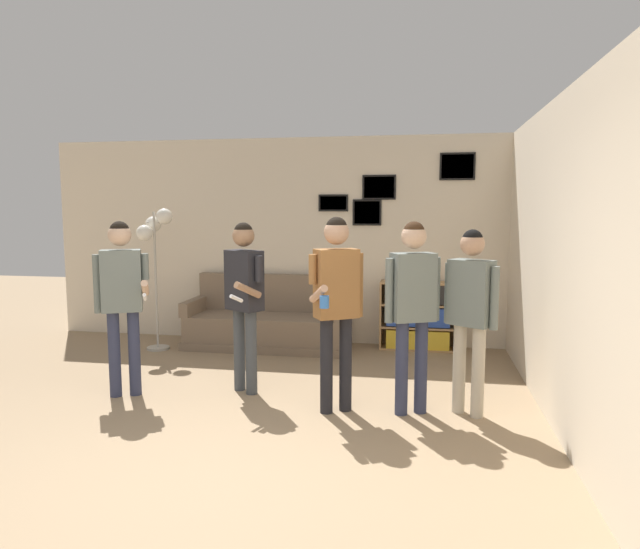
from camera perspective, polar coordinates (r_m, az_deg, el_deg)
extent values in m
plane|color=#937A5B|center=(4.01, -12.23, -19.88)|extent=(20.00, 20.00, 0.00)
cube|color=beige|center=(7.57, -0.50, 3.37)|extent=(7.34, 0.06, 2.70)
cube|color=black|center=(7.40, 5.93, 8.67)|extent=(0.43, 0.02, 0.31)
cube|color=beige|center=(7.40, 5.92, 8.67)|extent=(0.38, 0.01, 0.27)
cube|color=black|center=(7.47, 1.34, 7.17)|extent=(0.39, 0.02, 0.22)
cube|color=beige|center=(7.46, 1.33, 7.17)|extent=(0.34, 0.01, 0.17)
cube|color=black|center=(7.41, 13.59, 10.47)|extent=(0.43, 0.02, 0.34)
cube|color=gray|center=(7.40, 13.59, 10.47)|extent=(0.39, 0.01, 0.29)
cube|color=black|center=(7.41, 4.72, 6.20)|extent=(0.37, 0.02, 0.33)
cube|color=gray|center=(7.41, 4.72, 6.20)|extent=(0.33, 0.01, 0.29)
cube|color=beige|center=(5.48, 21.72, 1.64)|extent=(0.06, 6.48, 2.70)
cube|color=#7A6651|center=(7.42, -5.26, -6.88)|extent=(2.09, 0.80, 0.10)
cube|color=#7A6651|center=(7.38, -5.28, -5.29)|extent=(2.03, 0.74, 0.32)
cube|color=#7A6651|center=(7.62, -4.65, -1.81)|extent=(2.03, 0.14, 0.49)
cube|color=#7A6651|center=(7.65, -12.44, -3.09)|extent=(0.12, 0.74, 0.18)
cube|color=#7A6651|center=(7.13, 2.37, -3.64)|extent=(0.12, 0.74, 0.18)
cube|color=#A87F51|center=(7.34, 6.13, -3.99)|extent=(0.02, 0.30, 0.86)
cube|color=#A87F51|center=(7.34, 13.43, -4.14)|extent=(0.02, 0.30, 0.86)
cube|color=#A87F51|center=(7.47, 9.79, -3.87)|extent=(0.96, 0.01, 0.86)
cube|color=#A87F51|center=(7.42, 9.71, -7.27)|extent=(0.91, 0.30, 0.02)
cube|color=#A87F51|center=(7.26, 9.84, -0.82)|extent=(0.91, 0.30, 0.02)
cube|color=#A87F51|center=(7.35, 9.75, -5.18)|extent=(0.91, 0.30, 0.02)
cube|color=#A87F51|center=(7.30, 9.80, -2.96)|extent=(0.91, 0.30, 0.02)
cube|color=gold|center=(7.38, 9.73, -6.31)|extent=(0.78, 0.26, 0.23)
cube|color=#2847A3|center=(7.32, 9.78, -4.11)|extent=(0.78, 0.26, 0.23)
cube|color=black|center=(7.27, 9.82, -1.88)|extent=(0.78, 0.26, 0.23)
cylinder|color=#ADA89E|center=(7.59, -15.88, -7.08)|extent=(0.28, 0.28, 0.03)
cylinder|color=#ADA89E|center=(7.44, -16.09, -0.54)|extent=(0.03, 0.03, 1.71)
cylinder|color=#ADA89E|center=(7.35, -15.81, 5.85)|extent=(0.02, 0.16, 0.02)
sphere|color=white|center=(7.32, -15.30, 5.63)|extent=(0.20, 0.20, 0.20)
cylinder|color=#ADA89E|center=(7.45, -16.30, 5.07)|extent=(0.15, 0.09, 0.02)
sphere|color=white|center=(7.53, -16.33, 4.85)|extent=(0.20, 0.20, 0.20)
cylinder|color=#ADA89E|center=(7.35, -16.70, 4.26)|extent=(0.15, 0.09, 0.02)
sphere|color=white|center=(7.31, -17.15, 4.00)|extent=(0.20, 0.20, 0.20)
cylinder|color=#2D334C|center=(5.78, -19.87, -7.51)|extent=(0.11, 0.11, 0.82)
cylinder|color=#2D334C|center=(5.76, -18.07, -7.47)|extent=(0.11, 0.11, 0.82)
cube|color=slate|center=(5.65, -19.24, -0.59)|extent=(0.41, 0.33, 0.58)
sphere|color=#D1A889|center=(5.61, -19.40, 3.77)|extent=(0.21, 0.21, 0.21)
sphere|color=black|center=(5.61, -19.42, 4.15)|extent=(0.18, 0.18, 0.18)
cylinder|color=slate|center=(5.62, -17.10, 0.76)|extent=(0.07, 0.07, 0.25)
cylinder|color=#D1A889|center=(5.51, -17.09, -1.31)|extent=(0.18, 0.30, 0.18)
cylinder|color=white|center=(5.38, -17.12, -2.17)|extent=(0.09, 0.14, 0.09)
cylinder|color=slate|center=(5.67, -21.39, -0.88)|extent=(0.07, 0.07, 0.55)
cylinder|color=#3D4247|center=(5.69, -8.07, -7.44)|extent=(0.11, 0.11, 0.81)
cylinder|color=#3D4247|center=(5.55, -6.89, -7.77)|extent=(0.11, 0.11, 0.81)
cube|color=#232328|center=(5.49, -7.60, -0.57)|extent=(0.41, 0.36, 0.57)
sphere|color=#997051|center=(5.45, -7.67, 3.87)|extent=(0.21, 0.21, 0.21)
sphere|color=black|center=(5.45, -7.67, 4.25)|extent=(0.18, 0.18, 0.18)
cylinder|color=#232328|center=(5.31, -6.14, 0.57)|extent=(0.07, 0.07, 0.24)
cylinder|color=#997051|center=(5.25, -7.23, -1.55)|extent=(0.21, 0.28, 0.18)
cylinder|color=white|center=(5.17, -8.37, -2.39)|extent=(0.10, 0.14, 0.09)
cylinder|color=#232328|center=(5.66, -8.98, -0.62)|extent=(0.07, 0.07, 0.54)
cylinder|color=black|center=(5.01, 0.65, -9.12)|extent=(0.11, 0.11, 0.84)
cylinder|color=black|center=(5.08, 2.57, -8.92)|extent=(0.11, 0.11, 0.84)
cube|color=#936033|center=(4.90, 1.64, -0.91)|extent=(0.41, 0.35, 0.60)
sphere|color=tan|center=(4.86, 1.66, 4.26)|extent=(0.22, 0.22, 0.22)
sphere|color=black|center=(4.86, 1.66, 4.71)|extent=(0.18, 0.18, 0.18)
cylinder|color=#936033|center=(4.99, 3.94, -1.05)|extent=(0.07, 0.07, 0.56)
cylinder|color=#936033|center=(4.81, -0.73, 0.53)|extent=(0.07, 0.07, 0.25)
cylinder|color=tan|center=(4.70, -0.16, -1.95)|extent=(0.21, 0.30, 0.19)
cylinder|color=blue|center=(4.58, 0.44, -2.76)|extent=(0.08, 0.08, 0.10)
cylinder|color=#2D334C|center=(5.03, 8.17, -9.25)|extent=(0.11, 0.11, 0.82)
cylinder|color=#2D334C|center=(5.10, 10.06, -9.06)|extent=(0.11, 0.11, 0.82)
cube|color=slate|center=(4.92, 9.27, -1.25)|extent=(0.41, 0.33, 0.58)
sphere|color=#D1A889|center=(4.88, 9.37, 3.79)|extent=(0.21, 0.21, 0.21)
sphere|color=#382314|center=(4.88, 9.38, 4.22)|extent=(0.18, 0.18, 0.18)
cylinder|color=slate|center=(5.01, 11.52, -1.41)|extent=(0.07, 0.07, 0.55)
cylinder|color=slate|center=(4.84, 6.94, -1.61)|extent=(0.07, 0.07, 0.55)
cylinder|color=#B7AD99|center=(5.18, 13.75, -9.08)|extent=(0.11, 0.11, 0.79)
cylinder|color=#B7AD99|center=(5.10, 15.53, -9.39)|extent=(0.11, 0.11, 0.79)
cube|color=slate|center=(5.00, 14.86, -1.77)|extent=(0.41, 0.36, 0.56)
sphere|color=tan|center=(4.96, 15.00, 2.98)|extent=(0.20, 0.20, 0.20)
sphere|color=black|center=(4.96, 15.01, 3.39)|extent=(0.17, 0.17, 0.17)
cylinder|color=slate|center=(4.91, 17.05, -2.28)|extent=(0.07, 0.07, 0.53)
cylinder|color=slate|center=(5.11, 12.74, -1.80)|extent=(0.07, 0.07, 0.53)
cylinder|color=yellow|center=(7.26, 8.10, -0.23)|extent=(0.08, 0.08, 0.12)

